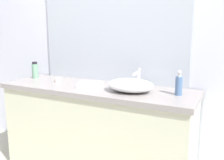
{
  "coord_description": "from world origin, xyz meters",
  "views": [
    {
      "loc": [
        1.02,
        -1.46,
        1.33
      ],
      "look_at": [
        0.09,
        0.38,
        0.93
      ],
      "focal_mm": 39.06,
      "sensor_mm": 36.0,
      "label": 1
    }
  ],
  "objects_px": {
    "sink_basin": "(130,85)",
    "lotion_bottle": "(35,70)",
    "soap_dispenser": "(179,85)",
    "candle_jar": "(58,80)",
    "folded_hand_towel": "(90,85)"
  },
  "relations": [
    {
      "from": "sink_basin",
      "to": "lotion_bottle",
      "type": "xyz_separation_m",
      "value": [
        -1.15,
        0.11,
        0.03
      ]
    },
    {
      "from": "sink_basin",
      "to": "soap_dispenser",
      "type": "xyz_separation_m",
      "value": [
        0.38,
        0.06,
        0.03
      ]
    },
    {
      "from": "soap_dispenser",
      "to": "lotion_bottle",
      "type": "relative_size",
      "value": 1.12
    },
    {
      "from": "candle_jar",
      "to": "lotion_bottle",
      "type": "bearing_deg",
      "value": 170.21
    },
    {
      "from": "lotion_bottle",
      "to": "candle_jar",
      "type": "xyz_separation_m",
      "value": [
        0.35,
        -0.06,
        -0.06
      ]
    },
    {
      "from": "soap_dispenser",
      "to": "lotion_bottle",
      "type": "bearing_deg",
      "value": 178.22
    },
    {
      "from": "candle_jar",
      "to": "sink_basin",
      "type": "bearing_deg",
      "value": -3.19
    },
    {
      "from": "soap_dispenser",
      "to": "folded_hand_towel",
      "type": "bearing_deg",
      "value": -175.98
    },
    {
      "from": "sink_basin",
      "to": "soap_dispenser",
      "type": "bearing_deg",
      "value": 8.59
    },
    {
      "from": "folded_hand_towel",
      "to": "candle_jar",
      "type": "bearing_deg",
      "value": 174.1
    },
    {
      "from": "soap_dispenser",
      "to": "folded_hand_towel",
      "type": "distance_m",
      "value": 0.78
    },
    {
      "from": "lotion_bottle",
      "to": "candle_jar",
      "type": "distance_m",
      "value": 0.36
    },
    {
      "from": "sink_basin",
      "to": "lotion_bottle",
      "type": "bearing_deg",
      "value": 174.77
    },
    {
      "from": "soap_dispenser",
      "to": "sink_basin",
      "type": "bearing_deg",
      "value": -171.41
    },
    {
      "from": "soap_dispenser",
      "to": "lotion_bottle",
      "type": "height_order",
      "value": "soap_dispenser"
    }
  ]
}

